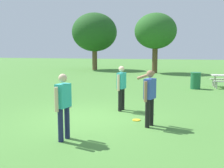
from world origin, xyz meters
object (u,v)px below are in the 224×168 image
tree_tall_left (94,32)px  tree_broad_center (155,31)px  person_catcher (121,85)px  person_bystander (149,94)px  person_thrower (63,102)px  trash_can_beside_table (196,81)px  frisbee (136,120)px

tree_tall_left → tree_broad_center: (7.21, -2.40, -0.21)m
person_catcher → person_bystander: size_ratio=1.00×
person_bystander → person_catcher: bearing=126.5°
person_catcher → tree_broad_center: (-0.71, 16.43, 3.13)m
person_thrower → tree_broad_center: tree_broad_center is taller
tree_broad_center → person_catcher: bearing=-87.5°
person_bystander → tree_tall_left: size_ratio=0.25×
trash_can_beside_table → tree_tall_left: (-10.73, 12.44, 3.79)m
frisbee → tree_tall_left: tree_tall_left is taller
person_catcher → tree_tall_left: bearing=112.8°
trash_can_beside_table → tree_broad_center: tree_broad_center is taller
person_bystander → tree_broad_center: (-1.95, 18.12, 3.11)m
person_bystander → trash_can_beside_table: bearing=79.0°
person_thrower → person_catcher: same height
person_thrower → person_bystander: 2.52m
person_thrower → trash_can_beside_table: (3.41, 9.79, -0.46)m
tree_broad_center → tree_tall_left: bearing=161.6°
frisbee → tree_broad_center: (-1.49, 17.60, 4.06)m
person_bystander → tree_broad_center: size_ratio=0.28×
trash_can_beside_table → tree_tall_left: bearing=130.8°
person_thrower → tree_tall_left: bearing=108.2°
person_catcher → frisbee: bearing=-56.1°
person_thrower → frisbee: (1.39, 2.23, -0.93)m
person_catcher → person_bystander: (1.25, -1.69, 0.02)m
person_thrower → trash_can_beside_table: size_ratio=1.71×
trash_can_beside_table → tree_broad_center: 11.23m
person_bystander → frisbee: (-0.46, 0.52, -0.95)m
person_thrower → frisbee: person_thrower is taller
trash_can_beside_table → person_catcher: bearing=-113.8°
person_thrower → frisbee: bearing=58.1°
person_catcher → person_thrower: bearing=-100.0°
frisbee → trash_can_beside_table: trash_can_beside_table is taller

